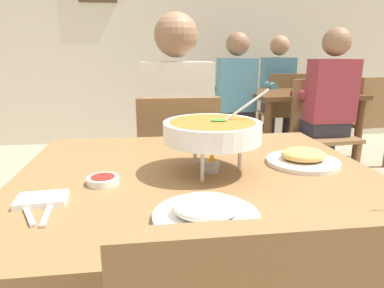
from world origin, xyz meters
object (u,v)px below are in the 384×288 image
Objects in this scene: chair_bg_right at (283,108)px; chair_bg_corner at (368,117)px; diner_main at (176,123)px; curry_bowl at (212,132)px; dining_table_far at (299,105)px; chair_bg_left at (319,126)px; patron_bg_right at (278,87)px; chair_bg_middle at (238,116)px; appetizer_plate at (303,158)px; patron_bg_left at (328,100)px; rice_plate at (206,212)px; sauce_dish at (103,180)px; dining_table_main at (198,204)px; patron_bg_middle at (235,92)px; chair_diner_main at (177,166)px.

chair_bg_corner is (0.62, -0.63, 0.00)m from chair_bg_right.
curry_bowl is (0.04, -0.81, 0.13)m from diner_main.
chair_bg_left reaches higher than dining_table_far.
chair_bg_corner is at bearing -47.71° from patron_bg_right.
curry_bowl is at bearing -107.14° from chair_bg_middle.
appetizer_plate is 1.84m from patron_bg_left.
chair_bg_middle is 0.69× the size of patron_bg_left.
chair_bg_middle is (0.74, 1.45, -0.24)m from diner_main.
chair_bg_right is (1.41, 3.01, -0.26)m from rice_plate.
dining_table_main is at bearing 13.55° from sauce_dish.
patron_bg_middle is (0.66, 2.25, -0.13)m from curry_bowl.
chair_bg_right reaches higher than sauce_dish.
dining_table_main is at bearing 84.70° from rice_plate.
chair_bg_right is (0.08, 1.00, 0.00)m from chair_bg_left.
chair_bg_middle is 0.77m from chair_bg_right.
sauce_dish is (-0.25, 0.25, -0.01)m from rice_plate.
chair_diner_main and chair_bg_middle have the same top height.
sauce_dish is at bearing -113.04° from patron_bg_middle.
chair_bg_middle is 0.69× the size of patron_bg_right.
chair_diner_main is at bearing 90.00° from dining_table_main.
patron_bg_right is (-0.04, 0.09, 0.24)m from chair_bg_right.
dining_table_main is 1.25× the size of chair_diner_main.
diner_main is 1.31× the size of dining_table_far.
chair_bg_middle is (-0.60, 0.07, -0.11)m from dining_table_far.
rice_plate is 0.27× the size of chair_bg_right.
chair_bg_corner is at bearing 42.78° from sauce_dish.
patron_bg_right reaches higher than rice_plate.
chair_diner_main reaches higher than rice_plate.
chair_diner_main reaches higher than dining_table_main.
chair_bg_right is at bearing 58.80° from sauce_dish.
patron_bg_middle is at bearing -171.17° from chair_bg_middle.
patron_bg_left is at bearing -93.45° from chair_bg_right.
sauce_dish is 0.10× the size of chair_bg_right.
patron_bg_middle reaches higher than sauce_dish.
appetizer_plate is at bearing -98.70° from patron_bg_middle.
patron_bg_middle is at bearing 133.85° from patron_bg_left.
chair_diner_main and chair_bg_left have the same top height.
chair_bg_right is at bearing 68.97° from appetizer_plate.
curry_bowl is at bearing 10.79° from sauce_dish.
rice_plate is (-0.07, -0.32, -0.11)m from curry_bowl.
sauce_dish is 3.13m from chair_bg_corner.
curry_bowl is at bearing -115.15° from patron_bg_right.
rice_plate is at bearing -91.53° from diner_main.
rice_plate is at bearing -95.30° from dining_table_main.
chair_bg_right is 0.69× the size of patron_bg_right.
curry_bowl reaches higher than appetizer_plate.
dining_table_far is at bearing 45.83° from diner_main.
chair_bg_middle is (0.74, 2.25, -0.13)m from dining_table_main.
chair_bg_corner is (2.00, 1.28, 0.00)m from chair_diner_main.
appetizer_plate is at bearing 8.58° from sauce_dish.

